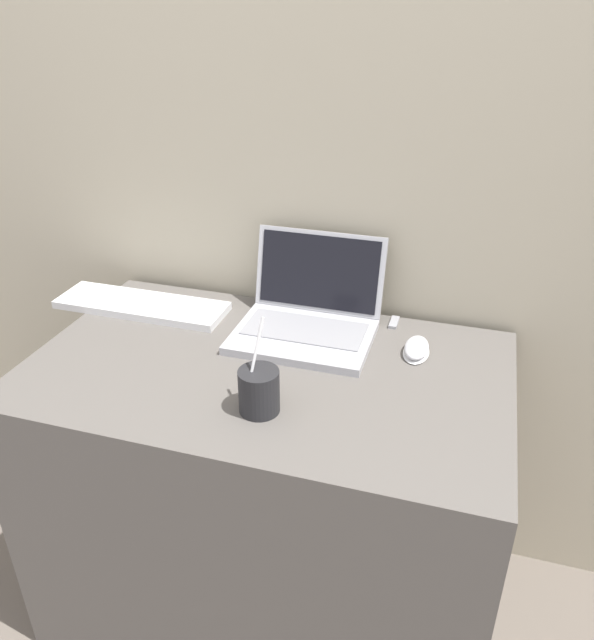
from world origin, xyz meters
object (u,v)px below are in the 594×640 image
(drink_cup, at_px, (259,390))
(computer_mouse, at_px, (416,349))
(laptop, at_px, (308,314))
(external_keyboard, at_px, (142,305))
(usb_stick, at_px, (394,322))

(drink_cup, distance_m, computer_mouse, 0.42)
(laptop, xyz_separation_m, external_keyboard, (-0.46, -0.01, -0.04))
(external_keyboard, bearing_deg, computer_mouse, -1.43)
(laptop, relative_size, computer_mouse, 3.01)
(laptop, height_order, computer_mouse, laptop)
(laptop, bearing_deg, usb_stick, 26.56)
(laptop, distance_m, usb_stick, 0.23)
(external_keyboard, bearing_deg, laptop, 1.58)
(drink_cup, relative_size, usb_stick, 3.31)
(external_keyboard, bearing_deg, drink_cup, -36.24)
(drink_cup, bearing_deg, external_keyboard, 143.76)
(computer_mouse, xyz_separation_m, usb_stick, (-0.07, 0.13, -0.01))
(laptop, height_order, external_keyboard, laptop)
(external_keyboard, xyz_separation_m, usb_stick, (0.66, 0.11, -0.01))
(computer_mouse, xyz_separation_m, external_keyboard, (-0.73, 0.02, -0.00))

